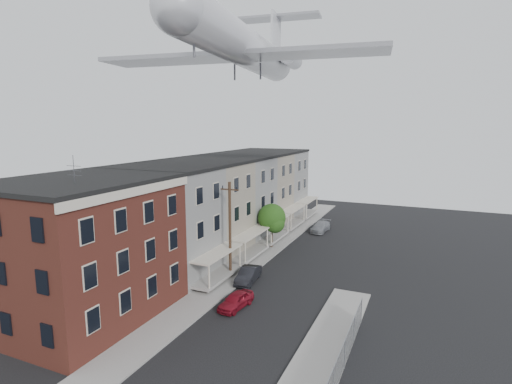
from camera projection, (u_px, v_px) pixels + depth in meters
sidewalk_left at (257, 257)px, 42.64m from camera, size 3.00×62.00×0.12m
sidewalk_right at (310, 381)px, 22.03m from camera, size 3.00×26.00×0.12m
curb_left at (270, 259)px, 42.07m from camera, size 0.15×62.00×0.14m
curb_right at (285, 374)px, 22.60m from camera, size 0.15×26.00×0.14m
corner_building at (82, 248)px, 29.02m from camera, size 10.31×12.30×12.15m
row_house_a at (163, 221)px, 37.59m from camera, size 11.98×7.00×10.30m
row_house_b at (202, 207)px, 43.92m from camera, size 11.98×7.00×10.30m
row_house_c at (231, 197)px, 50.24m from camera, size 11.98×7.00×10.30m
row_house_d at (253, 189)px, 56.57m from camera, size 11.98×7.00×10.30m
row_house_e at (271, 183)px, 62.89m from camera, size 11.98×7.00×10.30m
chainlink_fence at (333, 383)px, 20.38m from camera, size 0.06×18.06×1.90m
utility_pole at (230, 229)px, 36.50m from camera, size 1.80×0.26×9.00m
street_tree at (273, 219)px, 45.54m from camera, size 3.22×3.20×5.20m
car_near at (236, 300)px, 30.89m from camera, size 1.91×3.74×1.22m
car_mid at (248, 275)px, 36.03m from camera, size 1.83×4.17×1.33m
car_far at (321, 227)px, 53.29m from camera, size 2.06×4.57×1.30m
airplane at (246, 48)px, 36.53m from camera, size 25.68×29.33×8.44m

